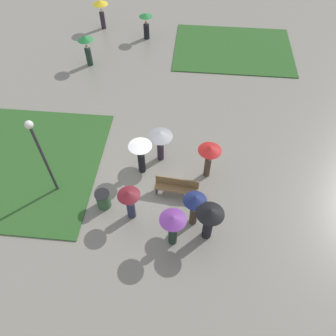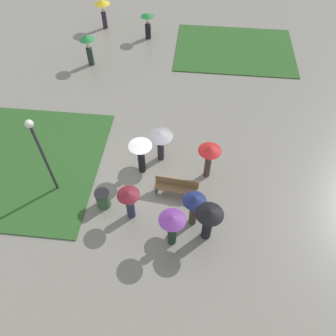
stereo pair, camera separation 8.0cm
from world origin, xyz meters
name	(u,v)px [view 1 (the left image)]	position (x,y,z in m)	size (l,w,h in m)	color
ground_plane	(151,172)	(0.00, 0.00, 0.00)	(90.00, 90.00, 0.00)	gray
lawn_patch_near	(9,163)	(-6.97, -0.10, 0.03)	(8.80, 7.54, 0.06)	#2D5B26
lawn_patch_far	(233,49)	(4.17, 11.14, 0.03)	(7.91, 5.88, 0.06)	#2D5B26
park_bench	(177,186)	(1.28, -1.06, 0.48)	(1.96, 0.59, 0.90)	brown
lamp_post	(40,149)	(-4.12, -1.40, 2.70)	(0.32, 0.32, 4.18)	#2D2D30
trash_bin	(103,200)	(-1.80, -2.03, 0.44)	(0.64, 0.64, 0.87)	#335638
crowd_person_maroon	(130,200)	(-0.52, -2.43, 1.16)	(0.93, 0.93, 1.73)	#282D47
crowd_person_grey	(160,138)	(0.35, 0.92, 1.41)	(1.17, 1.17, 1.81)	#2D2333
crowd_person_black	(209,218)	(2.67, -3.06, 1.39)	(1.08, 1.08, 1.97)	black
crowd_person_white	(141,151)	(-0.44, 0.07, 1.36)	(1.06, 1.06, 1.91)	black
crowd_person_navy	(195,204)	(2.09, -2.49, 1.38)	(0.94, 0.94, 1.89)	#47382D
crowd_person_red	(209,154)	(2.60, 0.11, 1.48)	(1.04, 1.04, 1.95)	#47382D
crowd_person_purple	(173,225)	(1.32, -3.47, 1.33)	(1.03, 1.03, 1.93)	#1E3328
lone_walker_far_path	(87,46)	(-5.06, 8.45, 1.33)	(0.97, 0.97, 1.97)	#1E3328
lone_walker_mid_plaza	(101,8)	(-5.22, 13.13, 1.49)	(1.10, 1.10, 2.01)	#2D2333
lone_walker_near_lawn	(146,23)	(-1.88, 12.02, 1.09)	(0.93, 0.93, 1.75)	black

